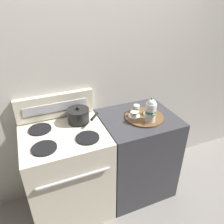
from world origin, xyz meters
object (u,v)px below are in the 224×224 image
object	(u,v)px
teapot	(151,110)
creamer_jug	(136,108)
teacup_right	(134,114)
saucepan	(78,115)
stove	(69,173)
serving_tray	(144,117)
teacup_left	(149,112)

from	to	relation	value
teapot	creamer_jug	world-z (taller)	teapot
teacup_right	creamer_jug	world-z (taller)	creamer_jug
saucepan	teapot	size ratio (longest dim) A/B	1.15
saucepan	creamer_jug	distance (m)	0.56
stove	teapot	distance (m)	0.95
stove	teapot	world-z (taller)	teapot
stove	teapot	size ratio (longest dim) A/B	3.96
serving_tray	teacup_left	size ratio (longest dim) A/B	3.34
saucepan	serving_tray	bearing A→B (deg)	-15.62
saucepan	teacup_left	world-z (taller)	saucepan
saucepan	teacup_left	distance (m)	0.65
saucepan	serving_tray	xyz separation A→B (m)	(0.58, -0.16, -0.06)
stove	teacup_left	distance (m)	0.94
serving_tray	teapot	distance (m)	0.14
teapot	creamer_jug	distance (m)	0.21
teacup_left	creamer_jug	world-z (taller)	creamer_jug
stove	teacup_right	distance (m)	0.82
teapot	teacup_left	world-z (taller)	teapot
teacup_right	stove	bearing A→B (deg)	-179.29
serving_tray	teacup_right	distance (m)	0.10
teacup_right	teapot	bearing A→B (deg)	-51.35
teacup_right	teacup_left	bearing A→B (deg)	-7.68
teacup_right	creamer_jug	size ratio (longest dim) A/B	1.55
stove	creamer_jug	bearing A→B (deg)	6.47
serving_tray	teacup_left	xyz separation A→B (m)	(0.06, 0.02, 0.03)
teacup_right	serving_tray	bearing A→B (deg)	-21.70
serving_tray	teacup_right	xyz separation A→B (m)	(-0.09, 0.04, 0.03)
teapot	teacup_right	xyz separation A→B (m)	(-0.10, 0.12, -0.08)
serving_tray	stove	bearing A→B (deg)	177.92
teapot	creamer_jug	size ratio (longest dim) A/B	3.33
teacup_left	creamer_jug	size ratio (longest dim) A/B	1.55
teacup_left	teacup_right	size ratio (longest dim) A/B	1.00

